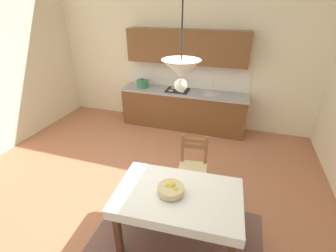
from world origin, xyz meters
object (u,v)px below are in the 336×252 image
at_px(kitchen_cabinetry, 184,92).
at_px(fruit_bowl, 171,189).
at_px(dining_table, 178,202).
at_px(pendant_lamp, 181,70).
at_px(dining_chair_kitchen_side, 193,168).

xyz_separation_m(kitchen_cabinetry, fruit_bowl, (0.63, -3.07, -0.04)).
bearing_deg(fruit_bowl, dining_table, 13.40).
xyz_separation_m(dining_table, pendant_lamp, (0.03, -0.12, 1.57)).
bearing_deg(fruit_bowl, dining_chair_kitchen_side, 85.76).
height_order(dining_table, pendant_lamp, pendant_lamp).
relative_size(dining_chair_kitchen_side, fruit_bowl, 3.10).
distance_m(kitchen_cabinetry, dining_chair_kitchen_side, 2.29).
distance_m(dining_table, pendant_lamp, 1.58).
relative_size(kitchen_cabinetry, dining_table, 1.94).
height_order(kitchen_cabinetry, dining_chair_kitchen_side, kitchen_cabinetry).
height_order(dining_chair_kitchen_side, pendant_lamp, pendant_lamp).
xyz_separation_m(kitchen_cabinetry, pendant_lamp, (0.74, -3.17, 1.34)).
bearing_deg(pendant_lamp, dining_chair_kitchen_side, 92.24).
distance_m(kitchen_cabinetry, pendant_lamp, 3.52).
bearing_deg(dining_chair_kitchen_side, dining_table, -89.10).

